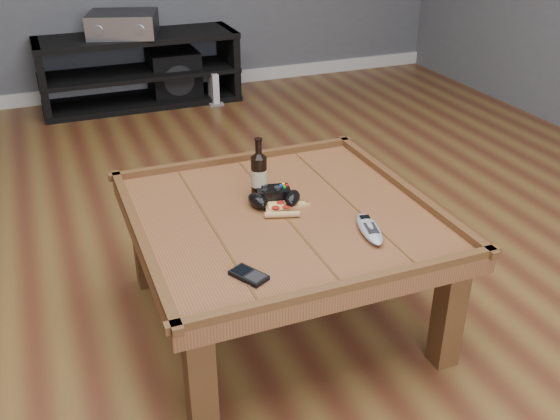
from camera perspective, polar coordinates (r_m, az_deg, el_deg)
name	(u,v)px	position (r m, az deg, el deg)	size (l,w,h in m)	color
ground	(282,318)	(2.38, 0.19, -9.86)	(6.00, 6.00, 0.00)	#4E2716
baseboard	(137,88)	(4.99, -12.98, 10.83)	(5.00, 0.02, 0.10)	silver
coffee_table	(282,228)	(2.16, 0.21, -1.64)	(1.03, 1.03, 0.48)	brown
media_console	(140,70)	(4.71, -12.71, 12.34)	(1.40, 0.45, 0.50)	black
beer_bottle	(259,174)	(2.21, -1.94, 3.33)	(0.06, 0.06, 0.22)	black
game_controller	(274,197)	(2.19, -0.53, 1.23)	(0.20, 0.16, 0.06)	black
pizza_slice	(281,206)	(2.16, 0.06, 0.34)	(0.19, 0.24, 0.02)	tan
smartphone	(249,275)	(1.80, -2.87, -5.97)	(0.10, 0.13, 0.01)	black
remote_control	(370,229)	(2.03, 8.19, -1.71)	(0.11, 0.21, 0.03)	#92979F
av_receiver	(123,24)	(4.62, -14.16, 16.15)	(0.54, 0.49, 0.16)	black
subwoofer	(174,75)	(4.82, -9.67, 12.11)	(0.36, 0.36, 0.35)	black
game_console	(213,89)	(4.67, -6.10, 10.94)	(0.11, 0.19, 0.23)	gray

